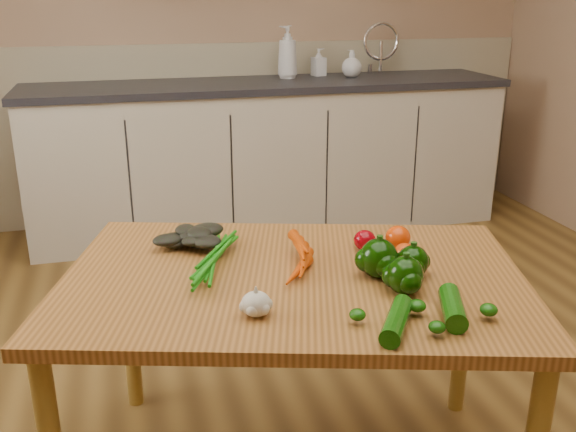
# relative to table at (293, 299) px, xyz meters

# --- Properties ---
(room) EXTENTS (4.04, 5.04, 2.64)m
(room) POSITION_rel_table_xyz_m (0.24, 0.18, 0.65)
(room) COLOR brown
(room) RESTS_ON ground
(counter_run) EXTENTS (2.84, 0.64, 1.14)m
(counter_run) POSITION_rel_table_xyz_m (0.45, 2.19, -0.14)
(counter_run) COLOR #B8AE99
(counter_run) RESTS_ON ground
(table) EXTENTS (1.43, 1.13, 0.67)m
(table) POSITION_rel_table_xyz_m (0.00, 0.00, 0.00)
(table) COLOR #9E632D
(table) RESTS_ON ground
(soap_bottle_a) EXTENTS (0.16, 0.16, 0.31)m
(soap_bottle_a) POSITION_rel_table_xyz_m (0.58, 2.29, 0.46)
(soap_bottle_a) COLOR silver
(soap_bottle_a) RESTS_ON counter_run
(soap_bottle_b) EXTENTS (0.09, 0.09, 0.17)m
(soap_bottle_b) POSITION_rel_table_xyz_m (0.80, 2.35, 0.39)
(soap_bottle_b) COLOR silver
(soap_bottle_b) RESTS_ON counter_run
(soap_bottle_c) EXTENTS (0.18, 0.18, 0.16)m
(soap_bottle_c) POSITION_rel_table_xyz_m (0.99, 2.26, 0.38)
(soap_bottle_c) COLOR silver
(soap_bottle_c) RESTS_ON counter_run
(carrot_bunch) EXTENTS (0.27, 0.24, 0.06)m
(carrot_bunch) POSITION_rel_table_xyz_m (-0.04, 0.07, 0.11)
(carrot_bunch) COLOR #C54104
(carrot_bunch) RESTS_ON table
(leafy_greens) EXTENTS (0.18, 0.16, 0.09)m
(leafy_greens) POSITION_rel_table_xyz_m (-0.26, 0.28, 0.12)
(leafy_greens) COLOR black
(leafy_greens) RESTS_ON table
(garlic_bulb) EXTENTS (0.07, 0.07, 0.06)m
(garlic_bulb) POSITION_rel_table_xyz_m (-0.15, -0.20, 0.11)
(garlic_bulb) COLOR beige
(garlic_bulb) RESTS_ON table
(pepper_a) EXTENTS (0.10, 0.10, 0.10)m
(pepper_a) POSITION_rel_table_xyz_m (0.22, -0.07, 0.13)
(pepper_a) COLOR black
(pepper_a) RESTS_ON table
(pepper_b) EXTENTS (0.09, 0.09, 0.09)m
(pepper_b) POSITION_rel_table_xyz_m (0.31, -0.09, 0.12)
(pepper_b) COLOR black
(pepper_b) RESTS_ON table
(pepper_c) EXTENTS (0.10, 0.10, 0.10)m
(pepper_c) POSITION_rel_table_xyz_m (0.25, -0.18, 0.12)
(pepper_c) COLOR black
(pepper_c) RESTS_ON table
(tomato_a) EXTENTS (0.07, 0.07, 0.06)m
(tomato_a) POSITION_rel_table_xyz_m (0.25, 0.12, 0.11)
(tomato_a) COLOR #84020A
(tomato_a) RESTS_ON table
(tomato_b) EXTENTS (0.08, 0.08, 0.07)m
(tomato_b) POSITION_rel_table_xyz_m (0.35, 0.11, 0.11)
(tomato_b) COLOR #CF3605
(tomato_b) RESTS_ON table
(tomato_c) EXTENTS (0.06, 0.06, 0.06)m
(tomato_c) POSITION_rel_table_xyz_m (0.33, 0.00, 0.10)
(tomato_c) COLOR #CF3605
(tomato_c) RESTS_ON table
(zucchini_a) EXTENTS (0.11, 0.17, 0.05)m
(zucchini_a) POSITION_rel_table_xyz_m (0.30, -0.33, 0.10)
(zucchini_a) COLOR #0E4107
(zucchini_a) RESTS_ON table
(zucchini_b) EXTENTS (0.14, 0.18, 0.05)m
(zucchini_b) POSITION_rel_table_xyz_m (0.15, -0.35, 0.10)
(zucchini_b) COLOR #0E4107
(zucchini_b) RESTS_ON table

